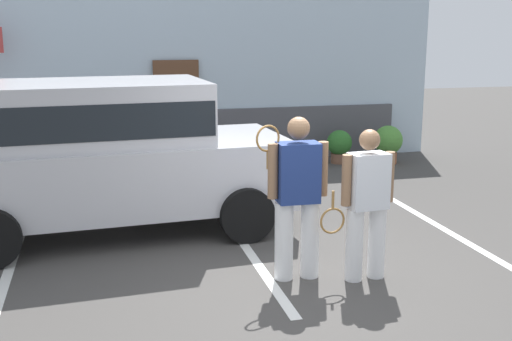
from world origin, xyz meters
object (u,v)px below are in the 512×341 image
parked_suv (107,149)px  potted_plant_by_porch (339,145)px  tennis_player_woman (367,203)px  potted_plant_secondary (388,143)px  tennis_player_man (297,196)px

parked_suv → potted_plant_by_porch: (4.69, 3.45, -0.77)m
potted_plant_by_porch → tennis_player_woman: bearing=-108.8°
potted_plant_by_porch → potted_plant_secondary: 0.99m
parked_suv → tennis_player_man: bearing=-51.6°
tennis_player_man → potted_plant_by_porch: bearing=-114.2°
potted_plant_by_porch → tennis_player_man: bearing=-115.7°
potted_plant_by_porch → parked_suv: bearing=-143.6°
tennis_player_woman → tennis_player_man: bearing=-20.9°
tennis_player_man → tennis_player_woman: size_ratio=1.08×
potted_plant_by_porch → potted_plant_secondary: bearing=-16.5°
tennis_player_man → potted_plant_secondary: size_ratio=2.33×
tennis_player_man → tennis_player_woman: tennis_player_man is taller
tennis_player_man → potted_plant_secondary: bearing=-122.8°
potted_plant_by_porch → potted_plant_secondary: potted_plant_secondary is taller
potted_plant_secondary → tennis_player_man: bearing=-124.3°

